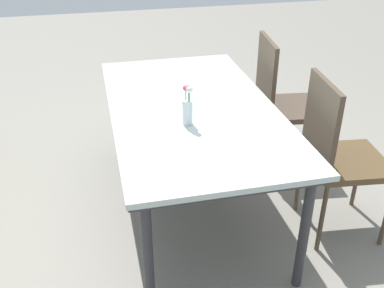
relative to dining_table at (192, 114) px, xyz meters
The scene contains 5 objects.
ground_plane 0.71m from the dining_table, 163.97° to the right, with size 12.00×12.00×0.00m, color gray.
dining_table is the anchor object (origin of this frame).
chair_near_right 0.89m from the dining_table, 61.83° to the right, with size 0.52×0.52×1.01m.
chair_near_left 0.89m from the dining_table, 116.88° to the right, with size 0.49×0.49×1.01m.
flower_vase 0.29m from the dining_table, 161.25° to the left, with size 0.06×0.06×0.24m.
Camera 1 is at (-2.35, 0.59, 1.91)m, focal length 42.01 mm.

